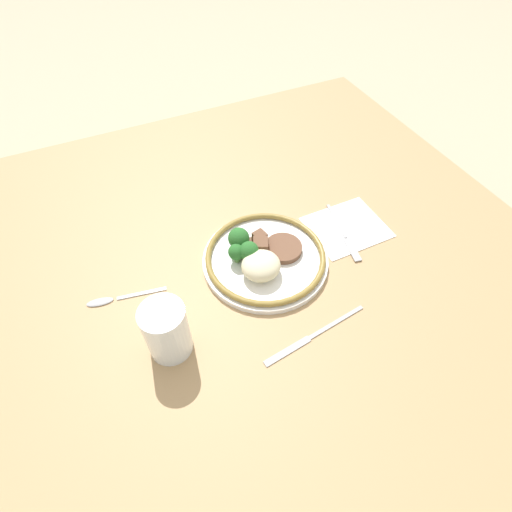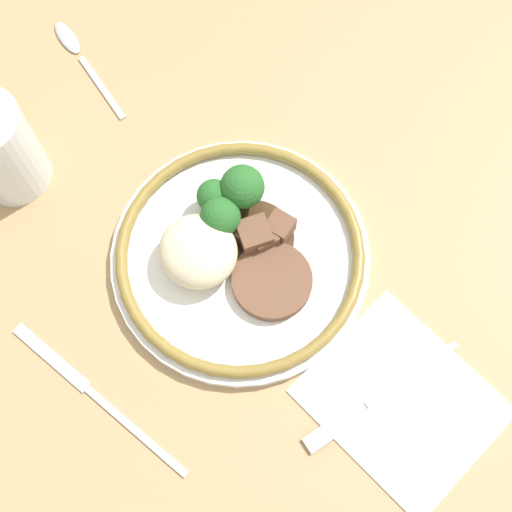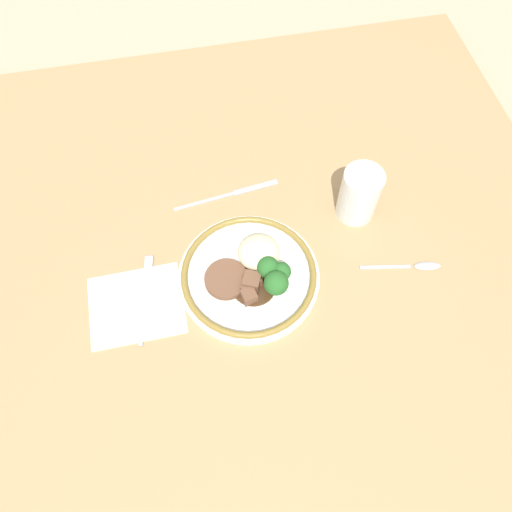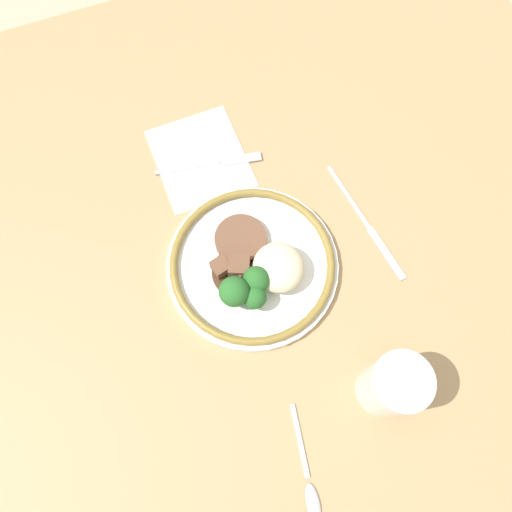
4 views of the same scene
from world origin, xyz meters
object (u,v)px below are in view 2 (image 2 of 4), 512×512
(spoon, at_px, (76,50))
(fork, at_px, (368,404))
(juice_glass, at_px, (0,151))
(plate, at_px, (236,251))
(knife, at_px, (92,393))

(spoon, bearing_deg, fork, -175.89)
(juice_glass, distance_m, fork, 0.43)
(plate, bearing_deg, knife, 91.46)
(plate, distance_m, spoon, 0.31)
(knife, relative_size, spoon, 1.44)
(plate, bearing_deg, spoon, -7.33)
(plate, relative_size, fork, 1.48)
(fork, distance_m, knife, 0.26)
(fork, height_order, knife, fork)
(knife, bearing_deg, juice_glass, -27.76)
(plate, distance_m, juice_glass, 0.25)
(juice_glass, bearing_deg, spoon, -61.59)
(plate, relative_size, knife, 1.18)
(knife, bearing_deg, plate, -95.61)
(plate, xyz_separation_m, spoon, (0.31, -0.04, -0.02))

